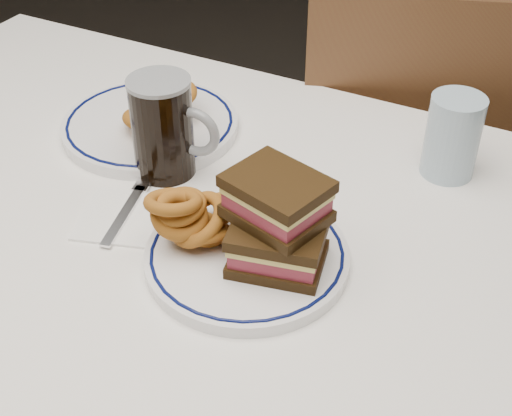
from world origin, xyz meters
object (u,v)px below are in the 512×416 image
at_px(main_plate, 247,256).
at_px(reuben_sandwich, 277,222).
at_px(beer_mug, 164,127).
at_px(far_plate, 150,125).
at_px(chair_far, 402,162).

relative_size(main_plate, reuben_sandwich, 1.85).
bearing_deg(reuben_sandwich, main_plate, -172.34).
distance_m(main_plate, beer_mug, 0.26).
xyz_separation_m(main_plate, reuben_sandwich, (0.04, 0.01, 0.07)).
bearing_deg(main_plate, far_plate, 144.24).
bearing_deg(chair_far, far_plate, -124.41).
xyz_separation_m(chair_far, reuben_sandwich, (0.02, -0.68, 0.32)).
xyz_separation_m(chair_far, far_plate, (-0.32, -0.47, 0.26)).
height_order(reuben_sandwich, beer_mug, beer_mug).
xyz_separation_m(chair_far, beer_mug, (-0.23, -0.56, 0.33)).
relative_size(chair_far, reuben_sandwich, 6.31).
relative_size(beer_mug, far_plate, 0.53).
distance_m(main_plate, far_plate, 0.37).
bearing_deg(far_plate, reuben_sandwich, -31.74).
height_order(chair_far, beer_mug, chair_far).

